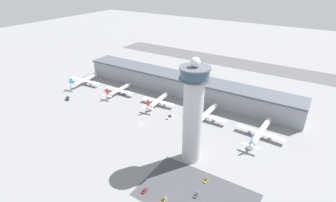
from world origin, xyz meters
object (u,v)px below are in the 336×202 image
Objects in this scene: airplane_gate_bravo at (119,90)px; airplane_gate_delta at (205,115)px; service_truck_catering at (125,93)px; service_truck_fuel at (68,98)px; car_white_wagon at (206,180)px; service_truck_baggage at (170,117)px; airplane_gate_charlie at (158,101)px; control_tower at (193,112)px; car_yellow_taxi at (197,195)px; car_grey_coupe at (164,200)px; car_black_suv at (145,190)px; airplane_gate_alpha at (84,80)px; airplane_gate_echo at (260,133)px.

airplane_gate_bravo is 96.33m from airplane_gate_delta.
service_truck_fuel is (-39.50, -38.73, 0.13)m from service_truck_catering.
service_truck_catering is 1.67× the size of car_white_wagon.
service_truck_fuel is 106.04m from service_truck_baggage.
service_truck_baggage is at bearing -14.22° from service_truck_catering.
service_truck_baggage is at bearing -31.51° from airplane_gate_charlie.
service_truck_baggage is (-39.10, 37.52, -34.41)m from control_tower.
airplane_gate_delta is at bearing -2.58° from service_truck_catering.
car_white_wagon is at bearing 91.66° from car_yellow_taxi.
control_tower is 16.77× the size of car_grey_coupe.
airplane_gate_delta is at bearing 104.55° from control_tower.
car_yellow_taxi is 29.43m from car_black_suv.
airplane_gate_bravo is 49.46m from service_truck_fuel.
airplane_gate_alpha is at bearing -175.70° from service_truck_catering.
service_truck_catering is at bearing 44.43° from service_truck_fuel.
service_truck_baggage is (70.10, -13.78, -2.86)m from airplane_gate_bravo.
airplane_gate_echo reaches higher than airplane_gate_charlie.
service_truck_fuel is at bearing -66.31° from airplane_gate_alpha.
car_black_suv is at bearing -44.79° from service_truck_catering.
service_truck_fuel is (15.19, -34.62, -3.58)m from airplane_gate_alpha.
car_yellow_taxi is at bearing 43.80° from car_grey_coupe.
airplane_gate_echo is 178.66m from service_truck_fuel.
control_tower is at bearing 123.36° from car_yellow_taxi.
airplane_gate_delta is 90.39m from car_black_suv.
car_black_suv is (4.61, -90.18, -4.00)m from airplane_gate_delta.
car_yellow_taxi is (121.40, -81.37, -0.37)m from service_truck_catering.
airplane_gate_bravo is 4.29× the size of service_truck_baggage.
car_white_wagon is 13.04m from car_yellow_taxi.
car_white_wagon is (17.79, -14.56, -34.87)m from control_tower.
car_yellow_taxi is at bearing -23.69° from airplane_gate_alpha.
car_yellow_taxi is (160.90, -42.64, -0.50)m from service_truck_fuel.
control_tower reaches higher than airplane_gate_alpha.
service_truck_fuel is at bearing -169.20° from airplane_gate_echo.
airplane_gate_alpha is 145.03m from airplane_gate_delta.
airplane_gate_charlie is 5.02× the size of service_truck_catering.
car_white_wagon is at bearing -29.45° from service_truck_catering.
service_truck_fuel is (-175.47, -33.48, -3.13)m from airplane_gate_echo.
airplane_gate_delta is at bearing 92.92° from car_black_suv.
airplane_gate_charlie reaches higher than car_grey_coupe.
car_white_wagon is (-14.94, -63.08, -3.70)m from airplane_gate_echo.
airplane_gate_alpha reaches higher than car_grey_coupe.
airplane_gate_charlie is 106.16m from car_black_suv.
car_white_wagon is 0.90× the size of car_yellow_taxi.
airplane_gate_charlie is 113.29m from car_grey_coupe.
control_tower is at bearing -39.80° from airplane_gate_charlie.
car_black_suv is 1.07× the size of car_grey_coupe.
control_tower is at bearing -43.82° from service_truck_baggage.
airplane_gate_bravo is 5.03× the size of service_truck_catering.
airplane_gate_bravo is at bearing 154.84° from control_tower.
airplane_gate_delta reaches higher than car_black_suv.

